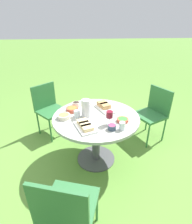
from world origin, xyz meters
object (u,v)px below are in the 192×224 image
at_px(chair_near_right, 49,106).
at_px(wine_glass, 109,115).
at_px(chair_far_back, 66,208).
at_px(handbag, 103,114).
at_px(dining_table, 96,125).
at_px(chair_near_left, 153,110).
at_px(water_pitcher, 86,108).

relative_size(chair_near_right, wine_glass, 5.10).
xyz_separation_m(chair_far_back, handbag, (-0.59, -2.27, -0.40)).
bearing_deg(chair_far_back, handbag, -104.57).
xyz_separation_m(dining_table, chair_near_right, (0.75, -0.81, -0.07)).
distance_m(chair_near_left, chair_near_right, 1.78).
height_order(chair_near_left, water_pitcher, water_pitcher).
xyz_separation_m(water_pitcher, handbag, (-0.38, -1.15, -0.72)).
distance_m(chair_near_left, chair_far_back, 2.07).
relative_size(water_pitcher, handbag, 0.63).
height_order(water_pitcher, handbag, water_pitcher).
bearing_deg(chair_near_left, handbag, -42.52).
height_order(chair_far_back, handbag, chair_far_back).
bearing_deg(water_pitcher, wine_glass, 139.84).
bearing_deg(chair_far_back, chair_near_right, -78.13).
height_order(chair_near_left, chair_far_back, same).
relative_size(dining_table, handbag, 3.09).
relative_size(water_pitcher, wine_glass, 1.34).
bearing_deg(chair_near_right, water_pitcher, 127.73).
bearing_deg(chair_near_left, chair_near_right, -10.78).
xyz_separation_m(dining_table, handbag, (-0.25, -1.16, -0.47)).
height_order(dining_table, chair_near_right, chair_near_right).
bearing_deg(handbag, wine_glass, 85.48).
bearing_deg(chair_near_right, wine_glass, 130.83).
height_order(chair_far_back, water_pitcher, water_pitcher).
distance_m(chair_near_left, wine_glass, 1.15).
distance_m(dining_table, water_pitcher, 0.28).
height_order(chair_near_left, wine_glass, wine_glass).
relative_size(dining_table, chair_far_back, 1.28).
bearing_deg(chair_near_right, dining_table, 132.78).
bearing_deg(chair_near_left, wine_glass, 38.72).
bearing_deg(water_pitcher, dining_table, 176.34).
bearing_deg(water_pitcher, chair_far_back, 79.10).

